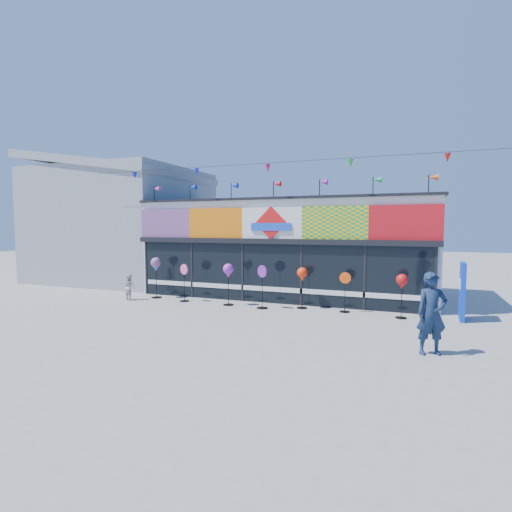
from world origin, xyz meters
The scene contains 13 objects.
ground centered at (0.00, 0.00, 0.00)m, with size 80.00×80.00×0.00m, color gray.
kite_shop centered at (0.00, 5.94, 2.05)m, with size 16.00×5.70×5.31m.
neighbour_building centered at (-10.00, 7.00, 3.20)m, with size 8.18×7.20×6.87m.
blue_sign centered at (6.56, 2.99, 0.92)m, with size 0.19×0.92×1.83m.
spinner_0 centered at (-4.81, 2.72, 1.35)m, with size 0.43×0.43×1.69m.
spinner_1 centered at (-3.31, 2.46, 0.79)m, with size 0.41×0.38×1.49m.
spinner_2 centered at (-1.36, 2.42, 1.26)m, with size 0.40×0.40×1.58m.
spinner_3 centered at (0.03, 2.34, 0.83)m, with size 0.42×0.40×1.57m.
spinner_4 centered at (1.37, 2.89, 1.20)m, with size 0.38×0.38×1.49m.
spinner_5 centered at (2.92, 2.80, 0.74)m, with size 0.39×0.35×1.39m.
spinner_6 centered at (4.77, 2.53, 1.16)m, with size 0.37×0.37×1.44m.
adult_man centered at (5.51, -1.08, 0.96)m, with size 0.70×0.46×1.92m, color #142641.
child centered at (-5.57, 1.97, 0.52)m, with size 0.51×0.29×1.04m, color silver.
Camera 1 is at (5.06, -11.03, 2.98)m, focal length 28.00 mm.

